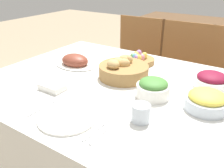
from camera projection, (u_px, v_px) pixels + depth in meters
dining_table at (124, 144)px, 1.43m from camera, size 1.57×1.12×0.78m
chair_far_left at (133, 65)px, 2.26m from camera, size 0.44×0.44×0.95m
chair_far_center at (179, 76)px, 2.04m from camera, size 0.43×0.43×0.95m
sideboard at (191, 58)px, 2.71m from camera, size 1.14×0.44×0.88m
bread_basket at (123, 70)px, 1.35m from camera, size 0.28×0.28×0.12m
egg_basket at (140, 59)px, 1.56m from camera, size 0.19×0.19×0.08m
ham_platter at (75, 61)px, 1.53m from camera, size 0.28×0.20×0.08m
green_salad_bowl at (153, 88)px, 1.14m from camera, size 0.16×0.16×0.10m
beet_salad_bowl at (212, 80)px, 1.24m from camera, size 0.18×0.18×0.08m
pineapple_bowl at (207, 100)px, 1.04m from camera, size 0.19×0.19×0.09m
dinner_plate at (68, 117)px, 0.98m from camera, size 0.25×0.25×0.01m
fork at (43, 108)px, 1.06m from camera, size 0.01×0.16×0.00m
knife at (96, 130)px, 0.91m from camera, size 0.01×0.16×0.00m
spoon at (103, 133)px, 0.90m from camera, size 0.01×0.16×0.00m
drinking_cup at (141, 113)px, 0.95m from camera, size 0.08×0.08×0.08m
butter_dish at (52, 87)px, 1.22m from camera, size 0.13×0.08×0.03m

